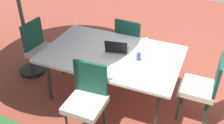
{
  "coord_description": "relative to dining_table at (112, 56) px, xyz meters",
  "views": [
    {
      "loc": [
        -1.23,
        2.9,
        2.69
      ],
      "look_at": [
        0.0,
        0.0,
        0.6
      ],
      "focal_mm": 41.46,
      "sensor_mm": 36.0,
      "label": 1
    }
  ],
  "objects": [
    {
      "name": "chair_south",
      "position": [
        -0.01,
        -0.79,
        -0.16
      ],
      "size": [
        0.46,
        0.48,
        0.98
      ],
      "rotation": [
        0.0,
        0.0,
        -0.07
      ],
      "color": "beige",
      "rests_on": "ground_plane"
    },
    {
      "name": "laptop",
      "position": [
        -0.05,
        -0.06,
        0.09
      ],
      "size": [
        0.36,
        0.3,
        0.21
      ],
      "rotation": [
        0.0,
        0.0,
        0.19
      ],
      "color": "gray",
      "rests_on": "dining_table"
    },
    {
      "name": "chair_north",
      "position": [
        0.01,
        0.79,
        -0.16
      ],
      "size": [
        0.46,
        0.47,
        0.98
      ],
      "rotation": [
        0.0,
        0.0,
        3.2
      ],
      "color": "beige",
      "rests_on": "ground_plane"
    },
    {
      "name": "chair_east",
      "position": [
        1.26,
        -0.01,
        -0.16
      ],
      "size": [
        0.48,
        0.47,
        0.98
      ],
      "rotation": [
        0.0,
        0.0,
        4.63
      ],
      "color": "beige",
      "rests_on": "ground_plane"
    },
    {
      "name": "dining_table",
      "position": [
        0.0,
        0.0,
        0.0
      ],
      "size": [
        1.96,
        1.23,
        0.76
      ],
      "color": "silver",
      "rests_on": "ground_plane"
    },
    {
      "name": "cup",
      "position": [
        -0.4,
        0.02,
        0.1
      ],
      "size": [
        0.06,
        0.06,
        0.11
      ],
      "primitive_type": "cylinder",
      "color": "#334C99",
      "rests_on": "dining_table"
    },
    {
      "name": "ground_plane",
      "position": [
        0.0,
        0.0,
        -0.72
      ],
      "size": [
        10.0,
        10.0,
        0.02
      ],
      "primitive_type": "cube",
      "color": "brown"
    },
    {
      "name": "chair_west",
      "position": [
        -1.3,
        -0.02,
        -0.16
      ],
      "size": [
        0.46,
        0.46,
        0.98
      ],
      "rotation": [
        0.0,
        0.0,
        1.57
      ],
      "color": "beige",
      "rests_on": "ground_plane"
    }
  ]
}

